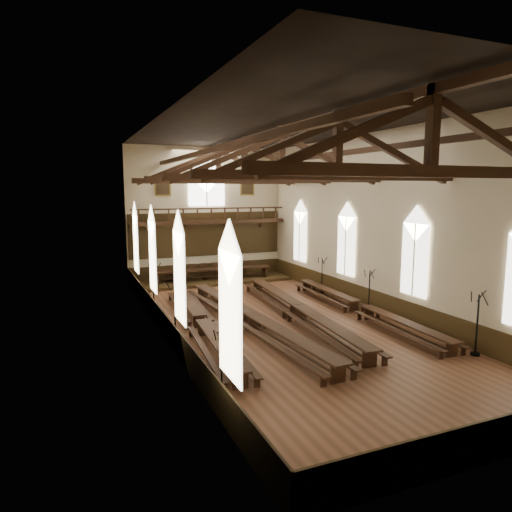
{
  "coord_description": "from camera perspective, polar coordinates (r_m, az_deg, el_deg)",
  "views": [
    {
      "loc": [
        -9.94,
        -20.53,
        6.9
      ],
      "look_at": [
        -0.73,
        1.5,
        3.36
      ],
      "focal_mm": 32.0,
      "sensor_mm": 36.0,
      "label": 1
    }
  ],
  "objects": [
    {
      "name": "end_window",
      "position": [
        34.88,
        -6.2,
        8.91
      ],
      "size": [
        2.8,
        0.12,
        3.8
      ],
      "color": "white",
      "rests_on": "room_walls"
    },
    {
      "name": "refectory_row_b",
      "position": [
        22.75,
        -0.6,
        -7.68
      ],
      "size": [
        2.12,
        15.04,
        0.81
      ],
      "color": "#331F10",
      "rests_on": "ground"
    },
    {
      "name": "refectory_row_a",
      "position": [
        22.51,
        -6.77,
        -8.07
      ],
      "size": [
        2.02,
        14.3,
        0.73
      ],
      "color": "#331F10",
      "rests_on": "ground"
    },
    {
      "name": "ground",
      "position": [
        23.83,
        3.05,
        -8.41
      ],
      "size": [
        26.0,
        26.0,
        0.0
      ],
      "primitive_type": "plane",
      "color": "brown",
      "rests_on": "ground"
    },
    {
      "name": "candelabrum_left_near",
      "position": [
        15.38,
        -4.3,
        -15.2
      ],
      "size": [
        0.67,
        0.75,
        2.43
      ],
      "color": "black",
      "rests_on": "ground"
    },
    {
      "name": "candelabrum_left_mid",
      "position": [
        21.5,
        -10.07,
        -8.09
      ],
      "size": [
        0.83,
        0.78,
        2.75
      ],
      "color": "black",
      "rests_on": "ground"
    },
    {
      "name": "high_table",
      "position": [
        33.97,
        -5.37,
        -1.78
      ],
      "size": [
        8.82,
        1.58,
        0.82
      ],
      "color": "#331F10",
      "rests_on": "dais"
    },
    {
      "name": "portraits",
      "position": [
        34.88,
        -6.2,
        8.71
      ],
      "size": [
        7.75,
        0.09,
        1.45
      ],
      "color": "brown",
      "rests_on": "room_walls"
    },
    {
      "name": "wainscot_band",
      "position": [
        23.67,
        3.06,
        -7.02
      ],
      "size": [
        12.0,
        26.0,
        1.2
      ],
      "color": "#382711",
      "rests_on": "ground"
    },
    {
      "name": "candelabrum_left_far",
      "position": [
        26.69,
        -12.66,
        -4.91
      ],
      "size": [
        0.74,
        0.85,
        2.75
      ],
      "color": "black",
      "rests_on": "ground"
    },
    {
      "name": "side_windows",
      "position": [
        23.03,
        3.12,
        0.53
      ],
      "size": [
        11.85,
        19.8,
        4.5
      ],
      "color": "white",
      "rests_on": "room_walls"
    },
    {
      "name": "high_chairs",
      "position": [
        34.79,
        -5.79,
        -1.7
      ],
      "size": [
        6.83,
        0.53,
        1.1
      ],
      "color": "#331F10",
      "rests_on": "dais"
    },
    {
      "name": "candelabrum_right_near",
      "position": [
        21.3,
        25.83,
        -8.98
      ],
      "size": [
        0.83,
        0.77,
        2.75
      ],
      "color": "black",
      "rests_on": "ground"
    },
    {
      "name": "room_walls",
      "position": [
        22.82,
        3.17,
        7.31
      ],
      "size": [
        26.0,
        26.0,
        26.0
      ],
      "color": "beige",
      "rests_on": "ground"
    },
    {
      "name": "refectory_row_d",
      "position": [
        25.77,
        13.06,
        -6.15
      ],
      "size": [
        1.69,
        14.0,
        0.7
      ],
      "color": "#331F10",
      "rests_on": "ground"
    },
    {
      "name": "dais",
      "position": [
        34.12,
        -5.36,
        -3.1
      ],
      "size": [
        11.4,
        3.13,
        0.21
      ],
      "primitive_type": "cube",
      "color": "#382711",
      "rests_on": "ground"
    },
    {
      "name": "candelabrum_right_far",
      "position": [
        30.65,
        8.22,
        -3.26
      ],
      "size": [
        0.7,
        0.73,
        2.42
      ],
      "color": "black",
      "rests_on": "ground"
    },
    {
      "name": "refectory_row_c",
      "position": [
        24.57,
        5.38,
        -6.53
      ],
      "size": [
        2.23,
        14.88,
        0.79
      ],
      "color": "#331F10",
      "rests_on": "ground"
    },
    {
      "name": "minstrels_gallery",
      "position": [
        34.78,
        -6.0,
        3.44
      ],
      "size": [
        11.8,
        1.24,
        3.7
      ],
      "color": "#331F10",
      "rests_on": "room_walls"
    },
    {
      "name": "roof_trusses",
      "position": [
        22.85,
        3.21,
        11.71
      ],
      "size": [
        11.7,
        25.7,
        2.8
      ],
      "color": "#331F10",
      "rests_on": "room_walls"
    },
    {
      "name": "candelabrum_right_mid",
      "position": [
        26.5,
        13.93,
        -5.26
      ],
      "size": [
        0.73,
        0.71,
        2.45
      ],
      "color": "black",
      "rests_on": "ground"
    }
  ]
}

